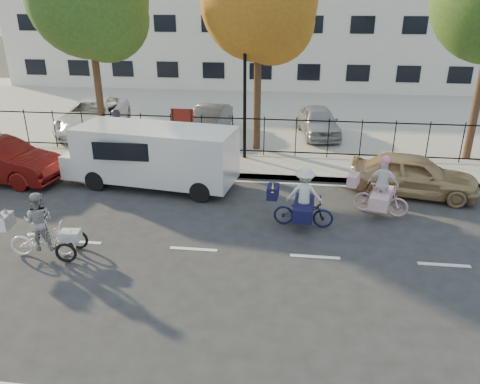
# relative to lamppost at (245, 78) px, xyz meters

# --- Properties ---
(ground) EXTENTS (120.00, 120.00, 0.00)m
(ground) POSITION_rel_lamppost_xyz_m (-0.50, -6.80, -3.11)
(ground) COLOR #333334
(road_markings) EXTENTS (60.00, 9.52, 0.01)m
(road_markings) POSITION_rel_lamppost_xyz_m (-0.50, -6.80, -3.11)
(road_markings) COLOR silver
(road_markings) RESTS_ON ground
(curb) EXTENTS (60.00, 0.10, 0.15)m
(curb) POSITION_rel_lamppost_xyz_m (-0.50, -1.75, -3.04)
(curb) COLOR #A8A399
(curb) RESTS_ON ground
(sidewalk) EXTENTS (60.00, 2.20, 0.15)m
(sidewalk) POSITION_rel_lamppost_xyz_m (-0.50, -0.70, -3.04)
(sidewalk) COLOR #A8A399
(sidewalk) RESTS_ON ground
(parking_lot) EXTENTS (60.00, 15.60, 0.15)m
(parking_lot) POSITION_rel_lamppost_xyz_m (-0.50, 8.20, -3.04)
(parking_lot) COLOR #A8A399
(parking_lot) RESTS_ON ground
(iron_fence) EXTENTS (58.00, 0.06, 1.50)m
(iron_fence) POSITION_rel_lamppost_xyz_m (-0.50, 0.40, -2.21)
(iron_fence) COLOR black
(iron_fence) RESTS_ON sidewalk
(building) EXTENTS (34.00, 10.00, 6.00)m
(building) POSITION_rel_lamppost_xyz_m (-0.50, 18.20, -0.11)
(building) COLOR silver
(building) RESTS_ON ground
(lamppost) EXTENTS (0.36, 0.36, 4.33)m
(lamppost) POSITION_rel_lamppost_xyz_m (0.00, 0.00, 0.00)
(lamppost) COLOR black
(lamppost) RESTS_ON sidewalk
(street_sign) EXTENTS (0.85, 0.06, 1.80)m
(street_sign) POSITION_rel_lamppost_xyz_m (-2.35, 0.00, -1.70)
(street_sign) COLOR black
(street_sign) RESTS_ON sidewalk
(zebra_trike) EXTENTS (1.93, 0.83, 1.65)m
(zebra_trike) POSITION_rel_lamppost_xyz_m (-4.02, -7.52, -2.48)
(zebra_trike) COLOR white
(zebra_trike) RESTS_ON ground
(unicorn_bike) EXTENTS (1.80, 1.30, 1.78)m
(unicorn_bike) POSITION_rel_lamppost_xyz_m (4.37, -4.14, -2.46)
(unicorn_bike) COLOR #DDA8B3
(unicorn_bike) RESTS_ON ground
(bull_bike) EXTENTS (1.83, 1.26, 1.69)m
(bull_bike) POSITION_rel_lamppost_xyz_m (2.17, -5.16, -2.44)
(bull_bike) COLOR #0F1435
(bull_bike) RESTS_ON ground
(white_van) EXTENTS (5.79, 2.57, 1.98)m
(white_van) POSITION_rel_lamppost_xyz_m (-2.66, -2.83, -2.02)
(white_van) COLOR white
(white_van) RESTS_ON ground
(gold_sedan) EXTENTS (4.10, 2.27, 1.32)m
(gold_sedan) POSITION_rel_lamppost_xyz_m (5.60, -2.52, -2.45)
(gold_sedan) COLOR tan
(gold_sedan) RESTS_ON ground
(pedestrian) EXTENTS (0.80, 0.75, 1.83)m
(pedestrian) POSITION_rel_lamppost_xyz_m (-4.76, -0.49, -2.05)
(pedestrian) COLOR black
(pedestrian) RESTS_ON sidewalk
(lot_car_b) EXTENTS (3.06, 5.45, 1.44)m
(lot_car_b) POSITION_rel_lamppost_xyz_m (-7.10, 2.80, -2.24)
(lot_car_b) COLOR white
(lot_car_b) RESTS_ON parking_lot
(lot_car_c) EXTENTS (1.62, 3.78, 1.21)m
(lot_car_c) POSITION_rel_lamppost_xyz_m (-1.91, 3.10, -2.36)
(lot_car_c) COLOR #4C5154
(lot_car_c) RESTS_ON parking_lot
(lot_car_d) EXTENTS (2.06, 3.88, 1.26)m
(lot_car_d) POSITION_rel_lamppost_xyz_m (2.84, 3.40, -2.33)
(lot_car_d) COLOR #95989C
(lot_car_d) RESTS_ON parking_lot
(tree_west) EXTENTS (4.34, 4.34, 7.95)m
(tree_west) POSITION_rel_lamppost_xyz_m (-5.57, 0.56, 2.46)
(tree_west) COLOR #442D1D
(tree_west) RESTS_ON ground
(tree_mid) EXTENTS (4.22, 4.22, 7.74)m
(tree_mid) POSITION_rel_lamppost_xyz_m (0.49, 1.25, 2.31)
(tree_mid) COLOR #442D1D
(tree_mid) RESTS_ON ground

